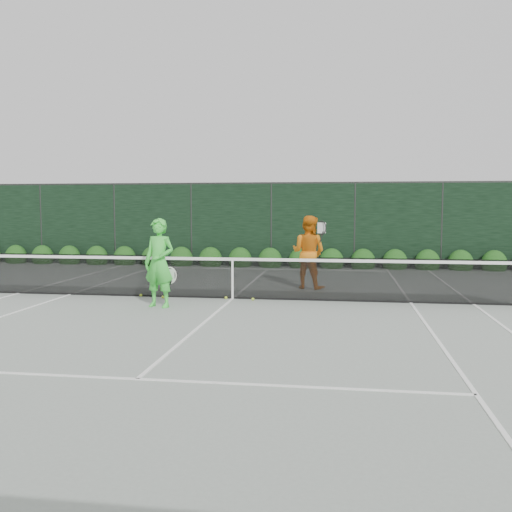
# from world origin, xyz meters

# --- Properties ---
(ground) EXTENTS (80.00, 80.00, 0.00)m
(ground) POSITION_xyz_m (0.00, 0.00, 0.00)
(ground) COLOR gray
(ground) RESTS_ON ground
(tennis_net) EXTENTS (12.90, 0.10, 1.07)m
(tennis_net) POSITION_xyz_m (-0.02, 0.00, 0.53)
(tennis_net) COLOR black
(tennis_net) RESTS_ON ground
(player_woman) EXTENTS (0.80, 0.62, 1.93)m
(player_woman) POSITION_xyz_m (-1.36, -1.31, 0.96)
(player_woman) COLOR #3ED641
(player_woman) RESTS_ON ground
(player_man) EXTENTS (1.15, 1.04, 1.94)m
(player_man) POSITION_xyz_m (1.68, 1.97, 0.97)
(player_man) COLOR orange
(player_man) RESTS_ON ground
(court_lines) EXTENTS (11.03, 23.83, 0.01)m
(court_lines) POSITION_xyz_m (0.00, 0.00, 0.01)
(court_lines) COLOR white
(court_lines) RESTS_ON ground
(windscreen_fence) EXTENTS (32.00, 21.07, 3.06)m
(windscreen_fence) POSITION_xyz_m (0.00, -2.71, 1.51)
(windscreen_fence) COLOR black
(windscreen_fence) RESTS_ON ground
(hedge_row) EXTENTS (31.66, 0.65, 0.94)m
(hedge_row) POSITION_xyz_m (-0.00, 7.15, 0.23)
(hedge_row) COLOR #10340E
(hedge_row) RESTS_ON ground
(tennis_balls) EXTENTS (2.85, 1.29, 0.07)m
(tennis_balls) POSITION_xyz_m (-1.13, 0.10, 0.03)
(tennis_balls) COLOR #B4D32E
(tennis_balls) RESTS_ON ground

